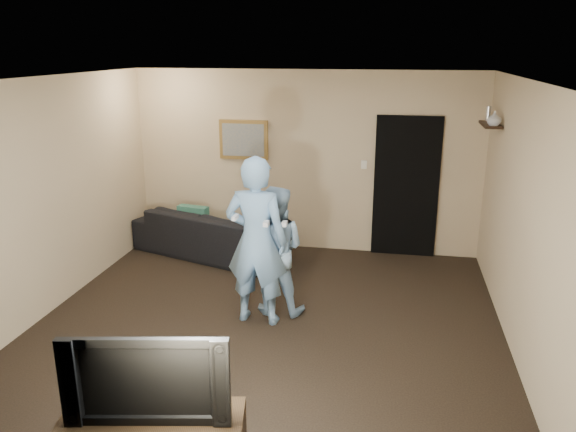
% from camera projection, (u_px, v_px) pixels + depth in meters
% --- Properties ---
extents(ground, '(5.00, 5.00, 0.00)m').
position_uv_depth(ground, '(268.00, 324.00, 6.12)').
color(ground, black).
rests_on(ground, ground).
extents(ceiling, '(5.00, 5.00, 0.04)m').
position_uv_depth(ceiling, '(265.00, 79.00, 5.37)').
color(ceiling, silver).
rests_on(ceiling, wall_back).
extents(wall_back, '(5.00, 0.04, 2.60)m').
position_uv_depth(wall_back, '(305.00, 162.00, 8.09)').
color(wall_back, tan).
rests_on(wall_back, ground).
extents(wall_front, '(5.00, 0.04, 2.60)m').
position_uv_depth(wall_front, '(175.00, 323.00, 3.39)').
color(wall_front, tan).
rests_on(wall_front, ground).
extents(wall_left, '(0.04, 5.00, 2.60)m').
position_uv_depth(wall_left, '(46.00, 198.00, 6.19)').
color(wall_left, tan).
rests_on(wall_left, ground).
extents(wall_right, '(0.04, 5.00, 2.60)m').
position_uv_depth(wall_right, '(524.00, 223.00, 5.30)').
color(wall_right, tan).
rests_on(wall_right, ground).
extents(sofa, '(2.39, 1.54, 0.65)m').
position_uv_depth(sofa, '(210.00, 232.00, 8.10)').
color(sofa, black).
rests_on(sofa, ground).
extents(throw_pillow, '(0.47, 0.22, 0.45)m').
position_uv_depth(throw_pillow, '(194.00, 221.00, 8.10)').
color(throw_pillow, '#1C5445').
rests_on(throw_pillow, sofa).
extents(painting_frame, '(0.72, 0.05, 0.57)m').
position_uv_depth(painting_frame, '(244.00, 140.00, 8.14)').
color(painting_frame, olive).
rests_on(painting_frame, wall_back).
extents(painting_canvas, '(0.62, 0.01, 0.47)m').
position_uv_depth(painting_canvas, '(243.00, 140.00, 8.12)').
color(painting_canvas, slate).
rests_on(painting_canvas, painting_frame).
extents(doorway, '(0.90, 0.06, 2.00)m').
position_uv_depth(doorway, '(406.00, 187.00, 7.90)').
color(doorway, black).
rests_on(doorway, ground).
extents(light_switch, '(0.08, 0.02, 0.12)m').
position_uv_depth(light_switch, '(364.00, 165.00, 7.92)').
color(light_switch, silver).
rests_on(light_switch, wall_back).
extents(wall_shelf, '(0.20, 0.60, 0.03)m').
position_uv_depth(wall_shelf, '(490.00, 125.00, 6.81)').
color(wall_shelf, black).
rests_on(wall_shelf, wall_right).
extents(shelf_vase, '(0.18, 0.18, 0.17)m').
position_uv_depth(shelf_vase, '(494.00, 118.00, 6.57)').
color(shelf_vase, '#BABABF').
rests_on(shelf_vase, wall_shelf).
extents(shelf_figurine, '(0.06, 0.06, 0.18)m').
position_uv_depth(shelf_figurine, '(488.00, 114.00, 7.00)').
color(shelf_figurine, '#BBBBBF').
rests_on(shelf_figurine, wall_shelf).
extents(television, '(1.12, 0.35, 0.64)m').
position_uv_depth(television, '(149.00, 373.00, 3.77)').
color(television, black).
rests_on(television, tv_console).
extents(wii_player_left, '(0.69, 0.53, 1.84)m').
position_uv_depth(wii_player_left, '(256.00, 241.00, 5.95)').
color(wii_player_left, '#7BA8D5').
rests_on(wii_player_left, ground).
extents(wii_player_right, '(0.73, 0.58, 1.46)m').
position_uv_depth(wii_player_right, '(274.00, 250.00, 6.23)').
color(wii_player_right, '#8DB0CE').
rests_on(wii_player_right, ground).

